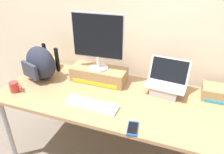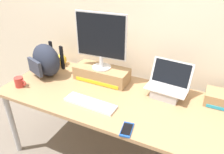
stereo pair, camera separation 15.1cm
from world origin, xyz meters
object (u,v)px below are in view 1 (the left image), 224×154
(external_keyboard, at_px, (92,104))
(plush_toy, at_px, (55,62))
(desktop_monitor, at_px, (98,40))
(toner_box_cyan, at_px, (223,94))
(messenger_backpack, at_px, (41,63))
(open_laptop, at_px, (166,86))
(cell_phone, at_px, (133,128))
(coffee_mug, at_px, (15,87))
(toner_box_yellow, at_px, (99,74))

(external_keyboard, xyz_separation_m, plush_toy, (-0.65, 0.49, 0.05))
(desktop_monitor, relative_size, toner_box_cyan, 1.58)
(messenger_backpack, bearing_deg, plush_toy, 114.13)
(open_laptop, bearing_deg, cell_phone, -99.52)
(external_keyboard, height_order, messenger_backpack, messenger_backpack)
(desktop_monitor, height_order, external_keyboard, desktop_monitor)
(desktop_monitor, distance_m, open_laptop, 0.70)
(messenger_backpack, bearing_deg, toner_box_cyan, 26.55)
(coffee_mug, bearing_deg, external_keyboard, 3.09)
(toner_box_yellow, distance_m, desktop_monitor, 0.34)
(external_keyboard, distance_m, coffee_mug, 0.71)
(cell_phone, bearing_deg, coffee_mug, 165.68)
(desktop_monitor, relative_size, plush_toy, 4.34)
(coffee_mug, xyz_separation_m, cell_phone, (1.08, -0.11, -0.04))
(external_keyboard, bearing_deg, desktop_monitor, 107.07)
(cell_phone, bearing_deg, plush_toy, 139.47)
(external_keyboard, height_order, cell_phone, external_keyboard)
(desktop_monitor, distance_m, cell_phone, 0.82)
(desktop_monitor, bearing_deg, plush_toy, 165.54)
(cell_phone, distance_m, toner_box_cyan, 0.84)
(open_laptop, distance_m, toner_box_cyan, 0.46)
(toner_box_cyan, bearing_deg, messenger_backpack, -172.80)
(desktop_monitor, distance_m, toner_box_cyan, 1.13)
(external_keyboard, xyz_separation_m, cell_phone, (0.37, -0.15, -0.01))
(desktop_monitor, distance_m, external_keyboard, 0.56)
(coffee_mug, bearing_deg, open_laptop, 19.34)
(cell_phone, bearing_deg, external_keyboard, 150.02)
(coffee_mug, bearing_deg, toner_box_yellow, 35.10)
(cell_phone, xyz_separation_m, plush_toy, (-1.03, 0.64, 0.05))
(external_keyboard, xyz_separation_m, coffee_mug, (-0.71, -0.04, 0.03))
(desktop_monitor, xyz_separation_m, messenger_backpack, (-0.53, -0.14, -0.25))
(toner_box_yellow, height_order, open_laptop, open_laptop)
(external_keyboard, relative_size, plush_toy, 3.77)
(toner_box_yellow, xyz_separation_m, messenger_backpack, (-0.53, -0.14, 0.09))
(external_keyboard, bearing_deg, cell_phone, -18.95)
(toner_box_yellow, height_order, plush_toy, toner_box_yellow)
(messenger_backpack, distance_m, toner_box_cyan, 1.61)
(open_laptop, bearing_deg, toner_box_yellow, -174.67)
(open_laptop, height_order, messenger_backpack, messenger_backpack)
(toner_box_yellow, height_order, desktop_monitor, desktop_monitor)
(toner_box_yellow, relative_size, coffee_mug, 4.25)
(external_keyboard, bearing_deg, messenger_backpack, 160.92)
(desktop_monitor, xyz_separation_m, open_laptop, (0.62, 0.00, -0.34))
(open_laptop, relative_size, cell_phone, 2.29)
(desktop_monitor, height_order, coffee_mug, desktop_monitor)
(messenger_backpack, bearing_deg, open_laptop, 26.40)
(plush_toy, relative_size, toner_box_cyan, 0.36)
(open_laptop, height_order, cell_phone, open_laptop)
(open_laptop, height_order, plush_toy, open_laptop)
(open_laptop, height_order, coffee_mug, open_laptop)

